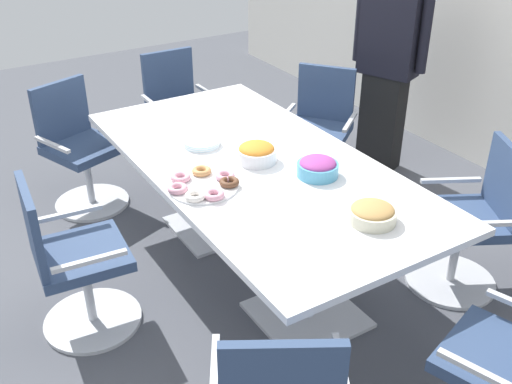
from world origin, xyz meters
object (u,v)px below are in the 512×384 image
snack_bowl_candy_mix (318,167)px  snack_bowl_chips_orange (257,153)px  office_chair_6 (73,266)px  office_chair_3 (319,136)px  donut_platter (203,185)px  person_standing_0 (388,65)px  plate_stack (202,143)px  office_chair_2 (469,226)px  office_chair_5 (80,153)px  conference_table (256,181)px  office_chair_1 (512,377)px  office_chair_4 (178,115)px  snack_bowl_cookies (372,213)px

snack_bowl_candy_mix → snack_bowl_chips_orange: 0.38m
office_chair_6 → office_chair_3: bearing=112.3°
office_chair_3 → donut_platter: (0.82, -1.40, 0.36)m
office_chair_3 → person_standing_0: (0.02, 0.62, 0.46)m
office_chair_3 → donut_platter: 1.66m
snack_bowl_candy_mix → plate_stack: (-0.68, -0.37, -0.03)m
office_chair_3 → office_chair_6: size_ratio=1.00×
person_standing_0 → plate_stack: size_ratio=7.43×
office_chair_2 → office_chair_5: same height
office_chair_5 → snack_bowl_chips_orange: bearing=95.7°
conference_table → office_chair_1: size_ratio=2.64×
office_chair_4 → office_chair_5: 0.96m
person_standing_0 → office_chair_5: bearing=51.8°
office_chair_1 → snack_bowl_cookies: office_chair_1 is taller
office_chair_4 → snack_bowl_cookies: bearing=87.6°
conference_table → office_chair_5: bearing=-154.6°
snack_bowl_cookies → snack_bowl_chips_orange: bearing=-170.8°
office_chair_4 → snack_bowl_cookies: size_ratio=3.84×
office_chair_6 → snack_bowl_chips_orange: size_ratio=3.92×
office_chair_5 → donut_platter: office_chair_5 is taller
plate_stack → snack_bowl_chips_orange: bearing=25.9°
snack_bowl_cookies → person_standing_0: bearing=135.8°
conference_table → office_chair_1: 1.70m
office_chair_2 → snack_bowl_candy_mix: 0.99m
conference_table → office_chair_6: size_ratio=2.64×
office_chair_6 → snack_bowl_chips_orange: office_chair_6 is taller
office_chair_4 → plate_stack: (1.29, -0.43, 0.36)m
office_chair_2 → office_chair_6: size_ratio=1.00×
conference_table → plate_stack: plate_stack is taller
person_standing_0 → donut_platter: person_standing_0 is taller
office_chair_2 → office_chair_3: bearing=27.5°
snack_bowl_chips_orange → plate_stack: snack_bowl_chips_orange is taller
conference_table → office_chair_5: size_ratio=2.64×
conference_table → office_chair_2: (0.78, 0.98, -0.22)m
office_chair_5 → snack_bowl_cookies: bearing=89.7°
office_chair_1 → donut_platter: 1.71m
person_standing_0 → snack_bowl_cookies: size_ratio=7.05×
conference_table → office_chair_6: office_chair_6 is taller
office_chair_6 → snack_bowl_cookies: office_chair_6 is taller
conference_table → office_chair_4: 1.69m
snack_bowl_cookies → conference_table: bearing=-170.3°
donut_platter → plate_stack: 0.53m
office_chair_1 → snack_bowl_candy_mix: (-1.35, -0.02, 0.40)m
office_chair_3 → snack_bowl_cookies: office_chair_3 is taller
donut_platter → snack_bowl_candy_mix: bearing=71.2°
conference_table → donut_platter: donut_platter is taller
conference_table → person_standing_0: person_standing_0 is taller
office_chair_1 → office_chair_3: bearing=54.2°
office_chair_6 → office_chair_2: bearing=73.2°
person_standing_0 → office_chair_6: bearing=81.6°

